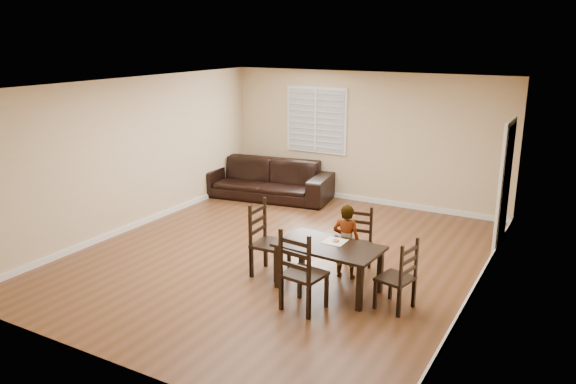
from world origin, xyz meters
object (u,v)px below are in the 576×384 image
(donut, at_px, (336,240))
(child, at_px, (346,241))
(chair_right, at_px, (403,279))
(chair_near, at_px, (357,241))
(chair_far, at_px, (298,276))
(chair_left, at_px, (262,241))
(dining_table, at_px, (329,251))
(sofa, at_px, (266,179))

(donut, bearing_deg, child, 89.22)
(chair_right, bearing_deg, chair_near, -121.59)
(chair_near, distance_m, chair_far, 1.68)
(chair_far, relative_size, child, 1.00)
(chair_right, height_order, donut, chair_right)
(chair_near, height_order, donut, chair_near)
(chair_left, xyz_separation_m, child, (1.13, 0.45, 0.05))
(chair_left, distance_m, chair_right, 2.18)
(dining_table, distance_m, chair_near, 0.92)
(chair_near, height_order, child, child)
(dining_table, bearing_deg, chair_near, 91.22)
(donut, relative_size, sofa, 0.03)
(chair_left, relative_size, donut, 11.51)
(dining_table, relative_size, chair_left, 1.33)
(child, bearing_deg, dining_table, 79.17)
(dining_table, height_order, child, child)
(chair_left, distance_m, child, 1.22)
(child, bearing_deg, chair_near, -98.04)
(dining_table, relative_size, sofa, 0.52)
(chair_far, xyz_separation_m, chair_right, (1.14, 0.69, -0.07))
(sofa, bearing_deg, child, -51.83)
(child, bearing_deg, chair_right, 143.19)
(chair_far, distance_m, chair_right, 1.33)
(chair_left, relative_size, sofa, 0.39)
(chair_left, bearing_deg, child, -70.77)
(dining_table, bearing_deg, chair_left, -179.24)
(dining_table, bearing_deg, donut, 83.66)
(chair_right, bearing_deg, child, -107.59)
(chair_far, bearing_deg, donut, -87.70)
(child, relative_size, donut, 11.58)
(chair_right, relative_size, donut, 10.02)
(chair_near, xyz_separation_m, chair_left, (-1.14, -0.85, 0.06))
(sofa, bearing_deg, chair_near, -47.71)
(dining_table, relative_size, chair_far, 1.33)
(chair_far, xyz_separation_m, sofa, (-3.08, 4.26, -0.09))
(chair_near, distance_m, chair_left, 1.42)
(chair_near, bearing_deg, dining_table, -98.37)
(chair_right, distance_m, donut, 1.11)
(chair_near, relative_size, donut, 10.08)
(chair_left, bearing_deg, donut, -87.48)
(sofa, bearing_deg, chair_far, -62.78)
(chair_far, distance_m, donut, 0.95)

